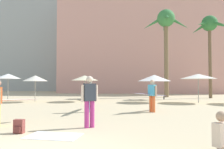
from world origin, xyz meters
The scene contains 14 objects.
hotel_pink centered at (2.53, 33.39, 7.73)m, with size 25.01×10.29×15.47m, color #DB9989.
hotel_tower_gray centered at (-15.77, 42.23, 16.11)m, with size 17.69×11.49×32.21m, color #A8A8A3.
palm_tree_far_left centered at (9.44, 19.62, 7.04)m, with size 3.75×4.01×8.41m.
palm_tree_left centered at (5.22, 20.79, 7.76)m, with size 5.09×5.29×9.57m.
cafe_umbrella_0 centered at (-6.09, 13.18, 1.91)m, with size 2.01×2.01×2.15m.
cafe_umbrella_1 centered at (3.49, 13.90, 1.92)m, with size 2.66×2.66×2.18m.
cafe_umbrella_2 centered at (-2.17, 13.96, 1.94)m, with size 2.25×2.25×2.16m.
cafe_umbrella_4 centered at (-8.52, 13.32, 2.09)m, with size 2.03×2.03×2.30m.
cafe_umbrella_7 centered at (6.85, 13.86, 2.04)m, with size 2.77×2.77×2.24m.
beach_towel centered at (-0.12, 1.88, 0.01)m, with size 1.52×0.96×0.01m, color white.
backpack centered at (-1.31, 2.12, 0.20)m, with size 0.30×0.24×0.42m.
person_far_left centered at (-0.26, 7.45, 0.93)m, with size 0.61×3.19×1.73m.
person_mid_center centered at (3.00, 7.84, 0.92)m, with size 2.11×2.59×1.70m.
person_near_left centered at (0.63, 3.24, 0.98)m, with size 0.56×0.41×1.78m.
Camera 1 is at (2.36, -4.53, 1.54)m, focal length 36.75 mm.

